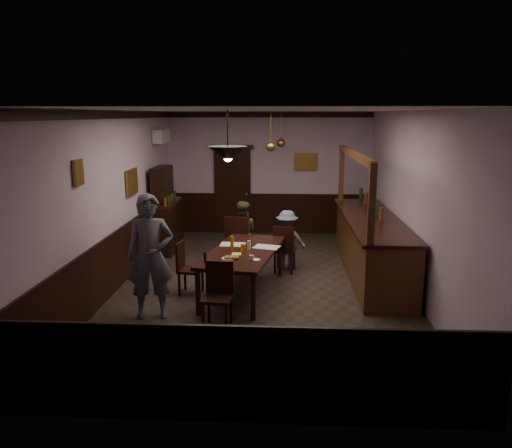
# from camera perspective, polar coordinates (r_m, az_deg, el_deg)

# --- Properties ---
(room) EXTENTS (5.01, 8.01, 3.01)m
(room) POSITION_cam_1_polar(r_m,az_deg,el_deg) (8.43, 0.67, 2.64)
(room) COLOR #2D2621
(room) RESTS_ON ground
(dining_table) EXTENTS (1.39, 2.35, 0.75)m
(dining_table) POSITION_cam_1_polar(r_m,az_deg,el_deg) (8.22, -1.47, -3.45)
(dining_table) COLOR black
(dining_table) RESTS_ON ground
(chair_far_left) EXTENTS (0.51, 0.51, 1.06)m
(chair_far_left) POSITION_cam_1_polar(r_m,az_deg,el_deg) (9.53, -2.07, -1.87)
(chair_far_left) COLOR black
(chair_far_left) RESTS_ON ground
(chair_far_right) EXTENTS (0.45, 0.45, 0.91)m
(chair_far_right) POSITION_cam_1_polar(r_m,az_deg,el_deg) (9.37, 3.25, -2.64)
(chair_far_right) COLOR black
(chair_far_right) RESTS_ON ground
(chair_near) EXTENTS (0.44, 0.44, 0.92)m
(chair_near) POSITION_cam_1_polar(r_m,az_deg,el_deg) (7.07, -4.34, -7.71)
(chair_near) COLOR black
(chair_near) RESTS_ON ground
(chair_side) EXTENTS (0.42, 0.42, 0.88)m
(chair_side) POSITION_cam_1_polar(r_m,az_deg,el_deg) (8.37, -7.96, -4.73)
(chair_side) COLOR black
(chair_side) RESTS_ON ground
(person_standing) EXTENTS (0.75, 0.57, 1.84)m
(person_standing) POSITION_cam_1_polar(r_m,az_deg,el_deg) (7.38, -11.96, -3.67)
(person_standing) COLOR #575863
(person_standing) RESTS_ON ground
(person_seated_left) EXTENTS (0.63, 0.50, 1.29)m
(person_seated_left) POSITION_cam_1_polar(r_m,az_deg,el_deg) (9.79, -1.64, -1.10)
(person_seated_left) COLOR #464A2C
(person_seated_left) RESTS_ON ground
(person_seated_right) EXTENTS (0.74, 0.43, 1.15)m
(person_seated_right) POSITION_cam_1_polar(r_m,az_deg,el_deg) (9.61, 3.54, -1.80)
(person_seated_right) COLOR slate
(person_seated_right) RESTS_ON ground
(newspaper_left) EXTENTS (0.43, 0.32, 0.01)m
(newspaper_left) POSITION_cam_1_polar(r_m,az_deg,el_deg) (8.55, -2.68, -2.35)
(newspaper_left) COLOR silver
(newspaper_left) RESTS_ON dining_table
(newspaper_right) EXTENTS (0.49, 0.41, 0.01)m
(newspaper_right) POSITION_cam_1_polar(r_m,az_deg,el_deg) (8.38, 1.23, -2.64)
(newspaper_right) COLOR silver
(newspaper_right) RESTS_ON dining_table
(napkin) EXTENTS (0.17, 0.17, 0.00)m
(napkin) POSITION_cam_1_polar(r_m,az_deg,el_deg) (7.98, -2.25, -3.43)
(napkin) COLOR #D7E153
(napkin) RESTS_ON dining_table
(saucer) EXTENTS (0.15, 0.15, 0.01)m
(saucer) POSITION_cam_1_polar(r_m,az_deg,el_deg) (7.65, -0.08, -4.11)
(saucer) COLOR white
(saucer) RESTS_ON dining_table
(coffee_cup) EXTENTS (0.09, 0.09, 0.07)m
(coffee_cup) POSITION_cam_1_polar(r_m,az_deg,el_deg) (7.60, -0.50, -3.87)
(coffee_cup) COLOR white
(coffee_cup) RESTS_ON saucer
(pastry_plate) EXTENTS (0.22, 0.22, 0.01)m
(pastry_plate) POSITION_cam_1_polar(r_m,az_deg,el_deg) (7.72, -3.15, -3.97)
(pastry_plate) COLOR white
(pastry_plate) RESTS_ON dining_table
(pastry_ring_a) EXTENTS (0.13, 0.13, 0.04)m
(pastry_ring_a) POSITION_cam_1_polar(r_m,az_deg,el_deg) (7.68, -3.19, -3.82)
(pastry_ring_a) COLOR #C68C47
(pastry_ring_a) RESTS_ON pastry_plate
(pastry_ring_b) EXTENTS (0.13, 0.13, 0.04)m
(pastry_ring_b) POSITION_cam_1_polar(r_m,az_deg,el_deg) (7.69, -2.43, -3.80)
(pastry_ring_b) COLOR #C68C47
(pastry_ring_b) RESTS_ON pastry_plate
(soda_can) EXTENTS (0.07, 0.07, 0.12)m
(soda_can) POSITION_cam_1_polar(r_m,az_deg,el_deg) (8.11, -1.54, -2.75)
(soda_can) COLOR orange
(soda_can) RESTS_ON dining_table
(beer_glass) EXTENTS (0.06, 0.06, 0.20)m
(beer_glass) POSITION_cam_1_polar(r_m,az_deg,el_deg) (8.31, -2.75, -2.09)
(beer_glass) COLOR #BF721E
(beer_glass) RESTS_ON dining_table
(water_glass) EXTENTS (0.06, 0.06, 0.15)m
(water_glass) POSITION_cam_1_polar(r_m,az_deg,el_deg) (8.23, -0.81, -2.41)
(water_glass) COLOR silver
(water_glass) RESTS_ON dining_table
(pepper_mill) EXTENTS (0.04, 0.04, 0.14)m
(pepper_mill) POSITION_cam_1_polar(r_m,az_deg,el_deg) (7.63, -5.84, -3.71)
(pepper_mill) COLOR black
(pepper_mill) RESTS_ON dining_table
(sideboard) EXTENTS (0.50, 1.39, 1.84)m
(sideboard) POSITION_cam_1_polar(r_m,az_deg,el_deg) (11.08, -10.34, 0.80)
(sideboard) COLOR black
(sideboard) RESTS_ON ground
(bar_counter) EXTENTS (0.95, 4.08, 2.29)m
(bar_counter) POSITION_cam_1_polar(r_m,az_deg,el_deg) (9.48, 12.98, -2.27)
(bar_counter) COLOR #452512
(bar_counter) RESTS_ON ground
(door_back) EXTENTS (0.90, 0.06, 2.10)m
(door_back) POSITION_cam_1_polar(r_m,az_deg,el_deg) (12.46, -2.70, 3.73)
(door_back) COLOR black
(door_back) RESTS_ON ground
(ac_unit) EXTENTS (0.20, 0.85, 0.30)m
(ac_unit) POSITION_cam_1_polar(r_m,az_deg,el_deg) (11.54, -10.75, 9.82)
(ac_unit) COLOR white
(ac_unit) RESTS_ON ground
(picture_left_small) EXTENTS (0.04, 0.28, 0.36)m
(picture_left_small) POSITION_cam_1_polar(r_m,az_deg,el_deg) (7.31, -19.64, 5.56)
(picture_left_small) COLOR olive
(picture_left_small) RESTS_ON ground
(picture_left_large) EXTENTS (0.04, 0.62, 0.48)m
(picture_left_large) POSITION_cam_1_polar(r_m,az_deg,el_deg) (9.61, -13.99, 4.69)
(picture_left_large) COLOR olive
(picture_left_large) RESTS_ON ground
(picture_back) EXTENTS (0.55, 0.04, 0.42)m
(picture_back) POSITION_cam_1_polar(r_m,az_deg,el_deg) (12.33, 5.68, 7.10)
(picture_back) COLOR olive
(picture_back) RESTS_ON ground
(pendant_iron) EXTENTS (0.56, 0.56, 0.73)m
(pendant_iron) POSITION_cam_1_polar(r_m,az_deg,el_deg) (7.15, -3.24, 7.99)
(pendant_iron) COLOR black
(pendant_iron) RESTS_ON ground
(pendant_brass_mid) EXTENTS (0.20, 0.20, 0.81)m
(pendant_brass_mid) POSITION_cam_1_polar(r_m,az_deg,el_deg) (10.16, 1.70, 8.84)
(pendant_brass_mid) COLOR #BF8C3F
(pendant_brass_mid) RESTS_ON ground
(pendant_brass_far) EXTENTS (0.20, 0.20, 0.81)m
(pendant_brass_far) POSITION_cam_1_polar(r_m,az_deg,el_deg) (11.41, 2.88, 9.23)
(pendant_brass_far) COLOR #BF8C3F
(pendant_brass_far) RESTS_ON ground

